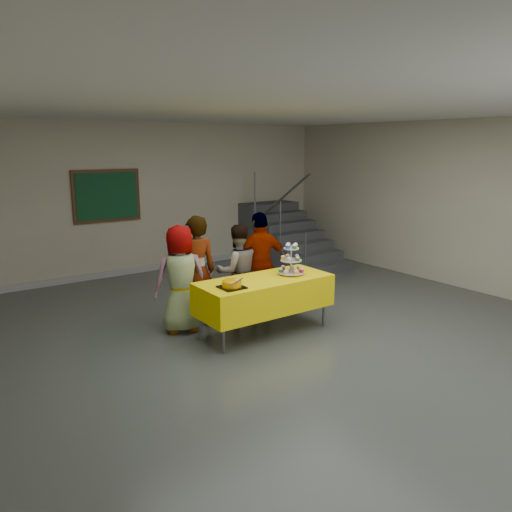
% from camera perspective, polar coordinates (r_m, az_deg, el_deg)
% --- Properties ---
extents(room_shell, '(10.00, 10.04, 3.02)m').
position_cam_1_polar(room_shell, '(6.11, 7.49, 8.60)').
color(room_shell, '#4C514C').
rests_on(room_shell, ground).
extents(bake_table, '(1.88, 0.78, 0.77)m').
position_cam_1_polar(bake_table, '(6.83, 0.97, -4.35)').
color(bake_table, '#595960').
rests_on(bake_table, ground).
extents(cupcake_stand, '(0.38, 0.38, 0.44)m').
position_cam_1_polar(cupcake_stand, '(6.98, 4.03, -0.72)').
color(cupcake_stand, silver).
rests_on(cupcake_stand, bake_table).
extents(bear_cake, '(0.32, 0.36, 0.12)m').
position_cam_1_polar(bear_cake, '(6.33, -2.79, -3.15)').
color(bear_cake, black).
rests_on(bear_cake, bake_table).
extents(schoolchild_a, '(0.82, 0.63, 1.50)m').
position_cam_1_polar(schoolchild_a, '(6.93, -8.60, -2.60)').
color(schoolchild_a, slate).
rests_on(schoolchild_a, ground).
extents(schoolchild_b, '(0.64, 0.49, 1.60)m').
position_cam_1_polar(schoolchild_b, '(7.08, -6.85, -1.78)').
color(schoolchild_b, slate).
rests_on(schoolchild_b, ground).
extents(schoolchild_c, '(0.80, 0.69, 1.41)m').
position_cam_1_polar(schoolchild_c, '(7.45, -2.14, -1.74)').
color(schoolchild_c, slate).
rests_on(schoolchild_c, ground).
extents(schoolchild_d, '(0.97, 0.53, 1.57)m').
position_cam_1_polar(schoolchild_d, '(7.58, 0.55, -0.87)').
color(schoolchild_d, slate).
rests_on(schoolchild_d, ground).
extents(staircase, '(1.30, 2.40, 2.04)m').
position_cam_1_polar(staircase, '(11.17, 3.19, 1.91)').
color(staircase, '#424447').
rests_on(staircase, ground).
extents(noticeboard, '(1.30, 0.05, 1.00)m').
position_cam_1_polar(noticeboard, '(9.99, -16.67, 6.60)').
color(noticeboard, '#472B16').
rests_on(noticeboard, ground).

